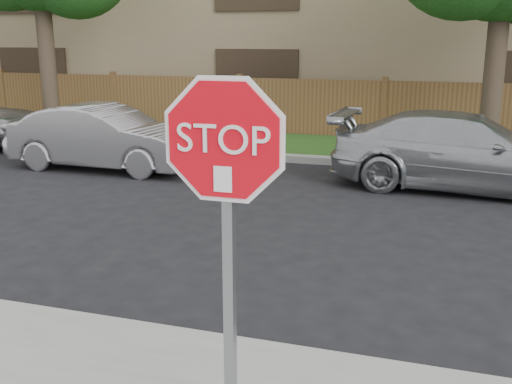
% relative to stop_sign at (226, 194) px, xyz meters
% --- Properties ---
extents(ground, '(90.00, 90.00, 0.00)m').
position_rel_stop_sign_xyz_m(ground, '(-0.37, 1.48, -1.83)').
color(ground, black).
rests_on(ground, ground).
extents(far_curb, '(70.00, 0.30, 0.15)m').
position_rel_stop_sign_xyz_m(far_curb, '(-0.37, 9.63, -1.75)').
color(far_curb, gray).
rests_on(far_curb, ground).
extents(grass_strip, '(70.00, 3.00, 0.12)m').
position_rel_stop_sign_xyz_m(grass_strip, '(-0.37, 11.28, -1.77)').
color(grass_strip, '#1E4714').
rests_on(grass_strip, ground).
extents(fence, '(70.00, 0.12, 1.60)m').
position_rel_stop_sign_xyz_m(fence, '(-0.37, 12.88, -1.03)').
color(fence, brown).
rests_on(fence, ground).
extents(apartment_building, '(35.20, 9.20, 7.20)m').
position_rel_stop_sign_xyz_m(apartment_building, '(-0.37, 18.48, 1.70)').
color(apartment_building, '#8F7E59').
rests_on(apartment_building, ground).
extents(stop_sign, '(1.01, 0.13, 2.55)m').
position_rel_stop_sign_xyz_m(stop_sign, '(0.00, 0.00, 0.00)').
color(stop_sign, gray).
rests_on(stop_sign, sidewalk_near).
extents(sedan_left, '(4.10, 1.49, 1.34)m').
position_rel_stop_sign_xyz_m(sedan_left, '(-5.57, 7.71, -1.16)').
color(sedan_left, '#A6A5AA').
rests_on(sedan_left, ground).
extents(sedan_right, '(4.90, 2.23, 1.39)m').
position_rel_stop_sign_xyz_m(sedan_right, '(1.58, 8.15, -1.13)').
color(sedan_right, '#A9ADB0').
rests_on(sedan_right, ground).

